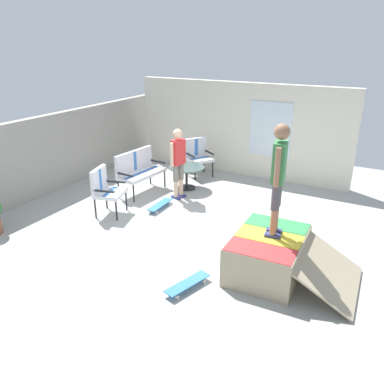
{
  "coord_description": "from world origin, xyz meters",
  "views": [
    {
      "loc": [
        -5.9,
        -3.39,
        3.53
      ],
      "look_at": [
        0.33,
        0.05,
        0.7
      ],
      "focal_mm": 36.27,
      "sensor_mm": 36.0,
      "label": 1
    }
  ],
  "objects_px": {
    "person_skater": "(279,172)",
    "patio_table": "(187,173)",
    "skateboard_by_bench": "(160,205)",
    "skate_ramp": "(270,255)",
    "patio_bench": "(138,168)",
    "patio_chair_by_wall": "(105,187)",
    "patio_chair_near_house": "(198,154)",
    "skateboard_spare": "(187,284)",
    "person_watching": "(178,159)"
  },
  "relations": [
    {
      "from": "person_skater",
      "to": "patio_table",
      "type": "bearing_deg",
      "value": 49.7
    },
    {
      "from": "skateboard_by_bench",
      "to": "skate_ramp",
      "type": "bearing_deg",
      "value": -113.58
    },
    {
      "from": "patio_bench",
      "to": "patio_chair_by_wall",
      "type": "height_order",
      "value": "same"
    },
    {
      "from": "patio_bench",
      "to": "patio_chair_near_house",
      "type": "distance_m",
      "value": 1.92
    },
    {
      "from": "patio_table",
      "to": "skateboard_by_bench",
      "type": "distance_m",
      "value": 1.41
    },
    {
      "from": "patio_bench",
      "to": "skateboard_spare",
      "type": "height_order",
      "value": "patio_bench"
    },
    {
      "from": "patio_chair_by_wall",
      "to": "skateboard_spare",
      "type": "distance_m",
      "value": 3.27
    },
    {
      "from": "person_skater",
      "to": "skateboard_spare",
      "type": "relative_size",
      "value": 2.13
    },
    {
      "from": "patio_bench",
      "to": "patio_chair_near_house",
      "type": "bearing_deg",
      "value": -20.77
    },
    {
      "from": "skate_ramp",
      "to": "skateboard_spare",
      "type": "relative_size",
      "value": 2.38
    },
    {
      "from": "patio_chair_near_house",
      "to": "patio_chair_by_wall",
      "type": "bearing_deg",
      "value": 170.71
    },
    {
      "from": "person_watching",
      "to": "person_skater",
      "type": "distance_m",
      "value": 3.57
    },
    {
      "from": "skate_ramp",
      "to": "patio_table",
      "type": "relative_size",
      "value": 2.18
    },
    {
      "from": "skate_ramp",
      "to": "patio_table",
      "type": "height_order",
      "value": "skate_ramp"
    },
    {
      "from": "patio_table",
      "to": "skateboard_by_bench",
      "type": "bearing_deg",
      "value": -175.94
    },
    {
      "from": "skate_ramp",
      "to": "person_watching",
      "type": "xyz_separation_m",
      "value": [
        2.03,
        2.9,
        0.63
      ]
    },
    {
      "from": "skateboard_spare",
      "to": "patio_chair_by_wall",
      "type": "bearing_deg",
      "value": 62.1
    },
    {
      "from": "patio_table",
      "to": "skateboard_spare",
      "type": "xyz_separation_m",
      "value": [
        -3.66,
        -2.1,
        -0.32
      ]
    },
    {
      "from": "person_skater",
      "to": "person_watching",
      "type": "bearing_deg",
      "value": 56.02
    },
    {
      "from": "person_skater",
      "to": "patio_chair_by_wall",
      "type": "bearing_deg",
      "value": 83.7
    },
    {
      "from": "skateboard_by_bench",
      "to": "skateboard_spare",
      "type": "height_order",
      "value": "same"
    },
    {
      "from": "patio_chair_near_house",
      "to": "skateboard_by_bench",
      "type": "bearing_deg",
      "value": -172.12
    },
    {
      "from": "patio_table",
      "to": "skateboard_spare",
      "type": "height_order",
      "value": "patio_table"
    },
    {
      "from": "person_skater",
      "to": "skateboard_by_bench",
      "type": "distance_m",
      "value": 3.56
    },
    {
      "from": "skateboard_by_bench",
      "to": "person_skater",
      "type": "bearing_deg",
      "value": -112.32
    },
    {
      "from": "skate_ramp",
      "to": "patio_chair_by_wall",
      "type": "height_order",
      "value": "patio_chair_by_wall"
    },
    {
      "from": "patio_chair_near_house",
      "to": "person_watching",
      "type": "xyz_separation_m",
      "value": [
        -1.65,
        -0.37,
        0.34
      ]
    },
    {
      "from": "patio_chair_by_wall",
      "to": "person_skater",
      "type": "height_order",
      "value": "person_skater"
    },
    {
      "from": "person_watching",
      "to": "patio_chair_by_wall",
      "type": "bearing_deg",
      "value": 149.92
    },
    {
      "from": "patio_chair_by_wall",
      "to": "person_watching",
      "type": "distance_m",
      "value": 1.81
    },
    {
      "from": "patio_chair_near_house",
      "to": "person_watching",
      "type": "bearing_deg",
      "value": -167.43
    },
    {
      "from": "patio_bench",
      "to": "patio_table",
      "type": "relative_size",
      "value": 1.44
    },
    {
      "from": "skate_ramp",
      "to": "patio_chair_near_house",
      "type": "distance_m",
      "value": 4.93
    },
    {
      "from": "person_watching",
      "to": "skate_ramp",
      "type": "bearing_deg",
      "value": -124.99
    },
    {
      "from": "patio_chair_by_wall",
      "to": "skateboard_by_bench",
      "type": "xyz_separation_m",
      "value": [
        0.79,
        -0.85,
        -0.53
      ]
    },
    {
      "from": "patio_chair_near_house",
      "to": "patio_bench",
      "type": "bearing_deg",
      "value": 159.23
    },
    {
      "from": "skate_ramp",
      "to": "skateboard_by_bench",
      "type": "bearing_deg",
      "value": 66.42
    },
    {
      "from": "person_skater",
      "to": "skateboard_spare",
      "type": "bearing_deg",
      "value": 139.39
    },
    {
      "from": "patio_bench",
      "to": "patio_chair_by_wall",
      "type": "xyz_separation_m",
      "value": [
        -1.4,
        -0.16,
        -0.0
      ]
    },
    {
      "from": "patio_bench",
      "to": "patio_chair_by_wall",
      "type": "distance_m",
      "value": 1.41
    },
    {
      "from": "skate_ramp",
      "to": "skateboard_by_bench",
      "type": "distance_m",
      "value": 3.21
    },
    {
      "from": "patio_chair_near_house",
      "to": "skateboard_spare",
      "type": "distance_m",
      "value": 5.27
    },
    {
      "from": "patio_bench",
      "to": "skateboard_spare",
      "type": "distance_m",
      "value": 4.22
    },
    {
      "from": "person_watching",
      "to": "skateboard_spare",
      "type": "height_order",
      "value": "person_watching"
    },
    {
      "from": "patio_chair_near_house",
      "to": "patio_table",
      "type": "xyz_separation_m",
      "value": [
        -1.03,
        -0.24,
        -0.21
      ]
    },
    {
      "from": "patio_bench",
      "to": "patio_table",
      "type": "xyz_separation_m",
      "value": [
        0.76,
        -0.91,
        -0.21
      ]
    },
    {
      "from": "skate_ramp",
      "to": "person_skater",
      "type": "xyz_separation_m",
      "value": [
        0.08,
        0.0,
        1.36
      ]
    },
    {
      "from": "patio_chair_near_house",
      "to": "person_watching",
      "type": "distance_m",
      "value": 1.73
    },
    {
      "from": "patio_table",
      "to": "skateboard_by_bench",
      "type": "relative_size",
      "value": 1.12
    },
    {
      "from": "patio_table",
      "to": "skateboard_by_bench",
      "type": "height_order",
      "value": "patio_table"
    }
  ]
}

